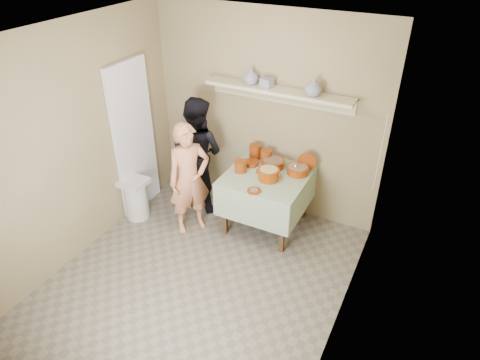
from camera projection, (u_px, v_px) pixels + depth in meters
The scene contains 22 objects.
ground at pixel (197, 282), 4.69m from camera, with size 3.50×3.50×0.00m, color #6C6455.
tile_panel at pixel (134, 139), 5.44m from camera, with size 0.06×0.70×2.00m, color silver.
plate_stack_a at pixel (255, 152), 5.46m from camera, with size 0.14×0.14×0.19m, color #6B2304.
plate_stack_b at pixel (266, 156), 5.38m from camera, with size 0.14×0.14×0.17m, color #6B2304.
bowl_stack at pixel (241, 166), 5.19m from camera, with size 0.15×0.15×0.15m, color #6B2304.
empty_bowl at pixel (251, 163), 5.35m from camera, with size 0.18×0.18×0.05m, color #6B2304.
propped_lid at pixel (306, 162), 5.18m from camera, with size 0.23×0.23×0.02m, color #6B2304.
vase_right at pixel (313, 87), 4.70m from camera, with size 0.19×0.19×0.19m, color navy.
vase_left at pixel (251, 76), 5.03m from camera, with size 0.18×0.18×0.19m, color navy.
ceramic_box at pixel (267, 83), 4.97m from camera, with size 0.14×0.10×0.10m, color navy.
person_cook at pixel (189, 179), 5.15m from camera, with size 0.53×0.34×1.44m, color tan.
person_helper at pixel (197, 153), 5.60m from camera, with size 0.75×0.58×1.54m, color black.
room_shell at pixel (188, 153), 3.84m from camera, with size 3.04×3.54×2.62m.
serving_table at pixel (267, 183), 5.22m from camera, with size 0.97×0.97×0.76m.
cazuela_meat_a at pixel (273, 163), 5.29m from camera, with size 0.30×0.30×0.10m.
cazuela_meat_b at pixel (298, 169), 5.15m from camera, with size 0.28×0.28×0.10m.
ladle at pixel (296, 166), 5.12m from camera, with size 0.08×0.26×0.19m.
cazuela_rice at pixel (269, 173), 5.02m from camera, with size 0.33×0.25×0.14m.
front_plate at pixel (254, 191), 4.84m from camera, with size 0.16×0.16×0.03m.
wall_shelf at pixel (279, 92), 4.98m from camera, with size 1.80×0.25×0.21m.
trash_bin at pixel (136, 198), 5.57m from camera, with size 0.32×0.32×0.56m.
electrical_cord at pixel (380, 154), 4.59m from camera, with size 0.01×0.05×0.90m.
Camera 1 is at (1.95, -2.81, 3.43)m, focal length 32.00 mm.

